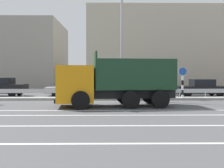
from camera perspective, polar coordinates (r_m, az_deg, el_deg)
ground_plane at (r=17.47m, az=-2.54°, el=-4.29°), size 320.00×320.00×0.00m
lane_strip_0 at (r=14.30m, az=1.11°, el=-5.75°), size 66.90×0.16×0.01m
lane_strip_1 at (r=12.66m, az=1.35°, el=-6.80°), size 66.90×0.16×0.01m
lane_strip_2 at (r=10.17m, az=1.88°, el=-9.07°), size 66.90×0.16×0.01m
lane_strip_3 at (r=7.69m, az=2.77°, el=-12.83°), size 66.90×0.16×0.01m
median_island at (r=20.02m, az=-2.31°, el=-3.18°), size 36.79×1.10×0.18m
median_guardrail at (r=20.80m, az=-2.25°, el=-1.65°), size 66.90×0.09×0.78m
dump_truck at (r=15.88m, az=-2.52°, el=-0.39°), size 7.29×3.28×3.28m
median_road_sign at (r=20.73m, az=15.11°, el=0.21°), size 0.65×0.16×2.48m
street_lamp_2 at (r=20.12m, az=2.17°, el=13.17°), size 0.71×2.22×10.60m
parked_car_3 at (r=24.93m, az=-23.15°, el=-0.63°), size 4.53×2.04×1.63m
parked_car_4 at (r=23.42m, az=-8.38°, el=-1.03°), size 4.96×2.25×1.24m
parked_car_5 at (r=22.84m, az=6.75°, el=-0.94°), size 4.38×1.84×1.43m
parked_car_6 at (r=24.29m, az=18.75°, el=-0.78°), size 4.41×2.02×1.50m
background_building_1 at (r=34.14m, az=9.37°, el=6.91°), size 16.69×10.87×9.51m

